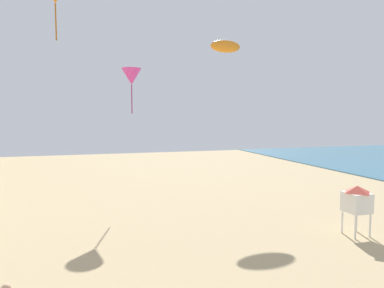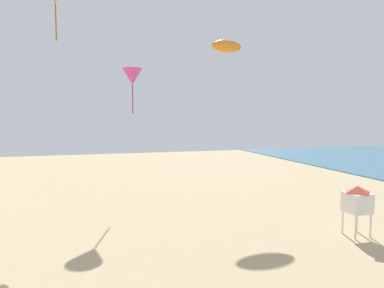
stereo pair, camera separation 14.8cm
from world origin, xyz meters
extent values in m
sphere|color=tan|center=(-3.20, 13.29, 1.52)|extent=(0.24, 0.24, 0.24)
cylinder|color=white|center=(11.39, 16.82, 0.60)|extent=(0.10, 0.10, 1.20)
cylinder|color=white|center=(12.29, 16.82, 0.60)|extent=(0.10, 0.10, 1.20)
cylinder|color=white|center=(11.39, 17.72, 0.60)|extent=(0.10, 0.10, 1.20)
cylinder|color=white|center=(12.29, 17.72, 0.60)|extent=(0.10, 0.10, 1.20)
cube|color=white|center=(11.84, 17.27, 1.70)|extent=(1.10, 1.10, 1.00)
pyramid|color=#D14C3D|center=(11.84, 17.27, 2.38)|extent=(1.10, 1.10, 0.35)
cylinder|color=#A75C15|center=(-2.41, 20.66, 10.36)|extent=(0.06, 0.06, 1.66)
cone|color=#DB3D9E|center=(2.06, 29.77, 9.10)|extent=(1.51, 1.51, 1.24)
cylinder|color=#992A6E|center=(2.06, 29.77, 7.39)|extent=(0.08, 0.08, 2.20)
ellipsoid|color=orange|center=(10.17, 30.73, 12.05)|extent=(2.70, 0.75, 1.05)
camera|label=1|loc=(-0.96, 3.86, 5.98)|focal=31.10mm
camera|label=2|loc=(-0.82, 3.82, 5.98)|focal=31.10mm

